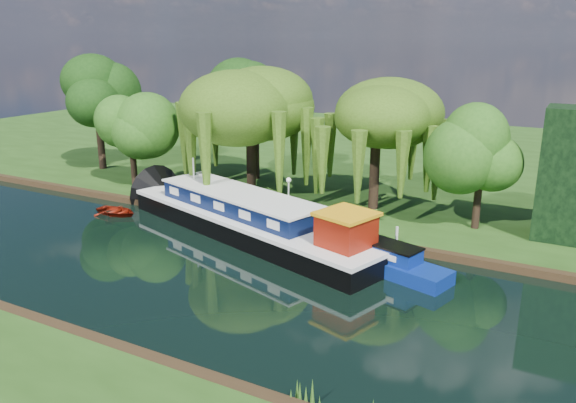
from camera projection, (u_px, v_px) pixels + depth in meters
The scene contains 14 objects.
ground at pixel (191, 270), 30.90m from camera, with size 120.00×120.00×0.00m, color black.
far_bank at pixel (389, 155), 59.55m from camera, with size 120.00×52.00×0.45m, color #1E3E11.
dutch_barge at pixel (252, 220), 35.97m from camera, with size 20.99×10.57×4.34m.
narrowboat at pixel (353, 249), 32.21m from camera, with size 12.02×5.25×1.74m.
red_dinghy at pixel (117, 214), 40.55m from camera, with size 2.33×3.26×0.68m, color maroon.
willow_left at pixel (250, 108), 41.71m from camera, with size 7.77×7.77×9.32m.
willow_right at pixel (377, 124), 38.80m from camera, with size 6.84×6.84×8.33m.
tree_far_left at pixel (130, 125), 45.18m from camera, with size 4.58×4.58×7.37m.
tree_far_back at pixel (96, 98), 50.86m from camera, with size 5.58×5.58×9.38m.
tree_far_mid at pixel (255, 104), 47.25m from camera, with size 5.68×5.68×9.29m.
tree_far_right at pixel (482, 156), 35.01m from camera, with size 4.20×4.20×6.88m.
lamppost at pixel (289, 186), 38.85m from camera, with size 0.36×0.36×2.56m.
mooring_posts at pixel (261, 212), 37.95m from camera, with size 19.16×0.16×1.00m.
reeds_near at pixel (211, 362), 21.22m from camera, with size 33.70×1.50×1.10m.
Camera 1 is at (18.25, -22.61, 12.39)m, focal length 35.00 mm.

